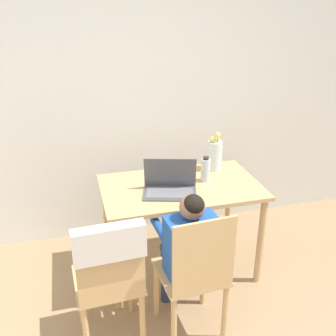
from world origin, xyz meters
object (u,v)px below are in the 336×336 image
flower_vase (215,154)px  laptop (170,185)px  chair_spare (109,267)px  person_seated (188,244)px  chair_occupied (195,275)px  water_bottle (206,170)px

flower_vase → laptop: bearing=-146.9°
chair_spare → laptop: size_ratio=2.21×
laptop → flower_vase: 0.54m
chair_spare → person_seated: 0.52m
laptop → chair_occupied: bearing=-74.4°
chair_occupied → chair_spare: (-0.51, 0.01, 0.15)m
chair_spare → laptop: laptop is taller
chair_spare → person_seated: person_seated is taller
chair_occupied → flower_vase: size_ratio=2.92×
water_bottle → chair_spare: bearing=-139.9°
person_seated → laptop: person_seated is taller
chair_occupied → flower_vase: (0.45, 0.89, 0.40)m
water_bottle → laptop: bearing=-161.5°
person_seated → laptop: size_ratio=2.35×
chair_occupied → water_bottle: size_ratio=4.77×
chair_occupied → water_bottle: (0.31, 0.70, 0.36)m
chair_spare → flower_vase: (0.97, 0.88, 0.25)m
person_seated → water_bottle: person_seated is taller
person_seated → flower_vase: (0.46, 0.77, 0.26)m
flower_vase → water_bottle: size_ratio=1.63×
chair_spare → flower_vase: 1.33m
chair_spare → water_bottle: (0.82, 0.69, 0.21)m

